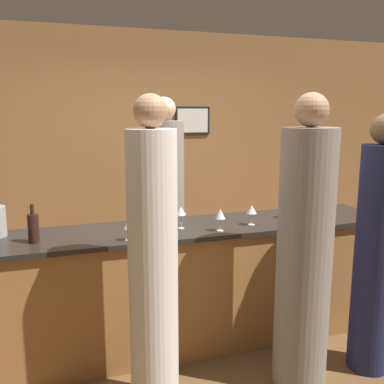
# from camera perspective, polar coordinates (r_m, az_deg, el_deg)

# --- Properties ---
(ground_plane) EXTENTS (14.00, 14.00, 0.00)m
(ground_plane) POSITION_cam_1_polar(r_m,az_deg,el_deg) (3.74, 0.79, -19.12)
(ground_plane) COLOR brown
(back_wall) EXTENTS (8.00, 0.08, 2.80)m
(back_wall) POSITION_cam_1_polar(r_m,az_deg,el_deg) (5.24, -6.44, 5.60)
(back_wall) COLOR olive
(back_wall) RESTS_ON ground_plane
(bar_counter) EXTENTS (3.17, 0.64, 0.98)m
(bar_counter) POSITION_cam_1_polar(r_m,az_deg,el_deg) (3.52, 0.81, -12.15)
(bar_counter) COLOR #996638
(bar_counter) RESTS_ON ground_plane
(bartender) EXTENTS (0.37, 0.37, 2.00)m
(bartender) POSITION_cam_1_polar(r_m,az_deg,el_deg) (4.16, -3.60, -2.27)
(bartender) COLOR gray
(bartender) RESTS_ON ground_plane
(guest_0) EXTENTS (0.29, 0.29, 1.85)m
(guest_0) POSITION_cam_1_polar(r_m,az_deg,el_deg) (3.31, 23.31, -7.52)
(guest_0) COLOR #1E234C
(guest_0) RESTS_ON ground_plane
(guest_1) EXTENTS (0.30, 0.30, 1.96)m
(guest_1) POSITION_cam_1_polar(r_m,az_deg,el_deg) (2.64, -5.21, -10.06)
(guest_1) COLOR silver
(guest_1) RESTS_ON ground_plane
(guest_2) EXTENTS (0.37, 0.37, 1.98)m
(guest_2) POSITION_cam_1_polar(r_m,az_deg,el_deg) (2.96, 14.74, -8.17)
(guest_2) COLOR gray
(guest_2) RESTS_ON ground_plane
(wine_bottle_0) EXTENTS (0.07, 0.07, 0.27)m
(wine_bottle_0) POSITION_cam_1_polar(r_m,az_deg,el_deg) (3.10, -20.40, -4.47)
(wine_bottle_0) COLOR black
(wine_bottle_0) RESTS_ON bar_counter
(wine_glass_0) EXTENTS (0.08, 0.08, 0.17)m
(wine_glass_0) POSITION_cam_1_polar(r_m,az_deg,el_deg) (3.24, -1.50, -2.58)
(wine_glass_0) COLOR silver
(wine_glass_0) RESTS_ON bar_counter
(wine_glass_1) EXTENTS (0.08, 0.08, 0.16)m
(wine_glass_1) POSITION_cam_1_polar(r_m,az_deg,el_deg) (3.38, 7.97, -2.37)
(wine_glass_1) COLOR silver
(wine_glass_1) RESTS_ON bar_counter
(wine_glass_2) EXTENTS (0.08, 0.08, 0.17)m
(wine_glass_2) POSITION_cam_1_polar(r_m,az_deg,el_deg) (2.96, -6.31, -4.07)
(wine_glass_2) COLOR silver
(wine_glass_2) RESTS_ON bar_counter
(wine_glass_3) EXTENTS (0.08, 0.08, 0.18)m
(wine_glass_3) POSITION_cam_1_polar(r_m,az_deg,el_deg) (3.50, 15.12, -1.90)
(wine_glass_3) COLOR silver
(wine_glass_3) RESTS_ON bar_counter
(wine_glass_4) EXTENTS (0.08, 0.08, 0.17)m
(wine_glass_4) POSITION_cam_1_polar(r_m,az_deg,el_deg) (3.19, 3.78, -2.97)
(wine_glass_4) COLOR silver
(wine_glass_4) RESTS_ON bar_counter
(wine_glass_5) EXTENTS (0.08, 0.08, 0.15)m
(wine_glass_5) POSITION_cam_1_polar(r_m,az_deg,el_deg) (3.66, 12.23, -1.72)
(wine_glass_5) COLOR silver
(wine_glass_5) RESTS_ON bar_counter
(wine_glass_6) EXTENTS (0.07, 0.07, 0.15)m
(wine_glass_6) POSITION_cam_1_polar(r_m,az_deg,el_deg) (2.98, -8.50, -4.30)
(wine_glass_6) COLOR silver
(wine_glass_6) RESTS_ON bar_counter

